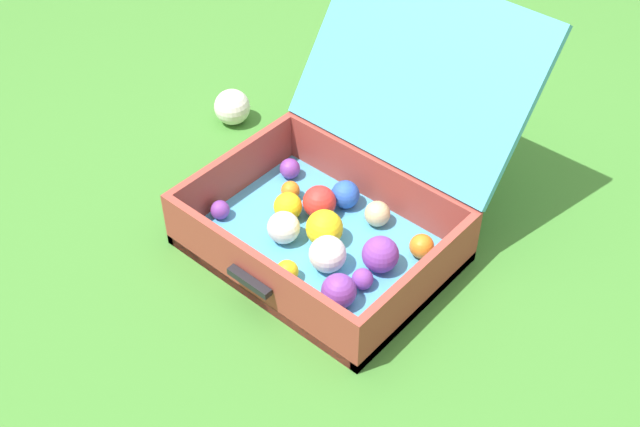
{
  "coord_description": "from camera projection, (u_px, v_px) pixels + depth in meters",
  "views": [
    {
      "loc": [
        0.89,
        -1.05,
        1.31
      ],
      "look_at": [
        0.04,
        -0.07,
        0.11
      ],
      "focal_mm": 46.2,
      "sensor_mm": 36.0,
      "label": 1
    }
  ],
  "objects": [
    {
      "name": "ground_plane",
      "position": [
        327.0,
        227.0,
        1.9
      ],
      "size": [
        16.0,
        16.0,
        0.0
      ],
      "primitive_type": "plane",
      "color": "#3D7A2D"
    },
    {
      "name": "open_suitcase",
      "position": [
        345.0,
        198.0,
        1.81
      ],
      "size": [
        0.55,
        0.68,
        0.49
      ],
      "color": "#4799C6",
      "rests_on": "ground"
    },
    {
      "name": "stray_ball_on_grass",
      "position": [
        232.0,
        107.0,
        2.17
      ],
      "size": [
        0.1,
        0.1,
        0.1
      ],
      "primitive_type": "sphere",
      "color": "white",
      "rests_on": "ground"
    }
  ]
}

